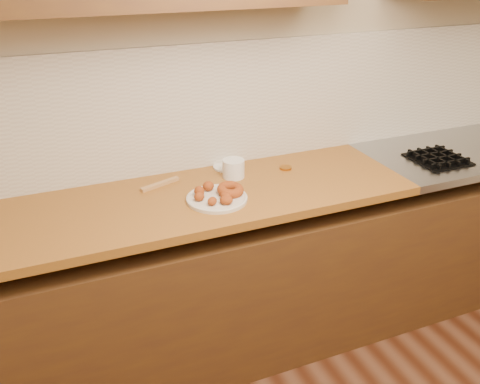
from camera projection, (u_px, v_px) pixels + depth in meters
The scene contains 12 objects.
wall_back at pixel (267, 70), 2.47m from camera, with size 4.00×0.02×2.70m, color tan.
base_cabinet at pixel (288, 268), 2.63m from camera, with size 3.60×0.60×0.77m, color #4C2E12.
butcher_block at pixel (159, 206), 2.20m from camera, with size 2.30×0.62×0.04m, color #945220.
stovetop at pixel (477, 149), 2.81m from camera, with size 1.30×0.62×0.04m, color #9EA0A5.
backsplash at pixel (267, 101), 2.53m from camera, with size 3.60×0.02×0.60m, color beige.
donut_plate at pixel (217, 199), 2.20m from camera, with size 0.27×0.27×0.02m, color beige.
ring_donut at pixel (230, 190), 2.22m from camera, with size 0.12×0.12×0.04m, color #9B4419.
fried_dough_chunks at pixel (212, 194), 2.17m from camera, with size 0.16×0.21×0.05m.
plastic_tub at pixel (233, 168), 2.40m from camera, with size 0.10×0.10×0.09m, color white.
tub_lid at pixel (228, 167), 2.52m from camera, with size 0.14×0.14×0.01m, color silver.
brass_jar_lid at pixel (286, 168), 2.51m from camera, with size 0.06×0.06×0.01m, color #A8661A.
wooden_utensil at pixel (160, 184), 2.33m from camera, with size 0.20×0.02×0.02m, color #AB7E4A.
Camera 1 is at (-1.06, -0.24, 1.90)m, focal length 38.00 mm.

